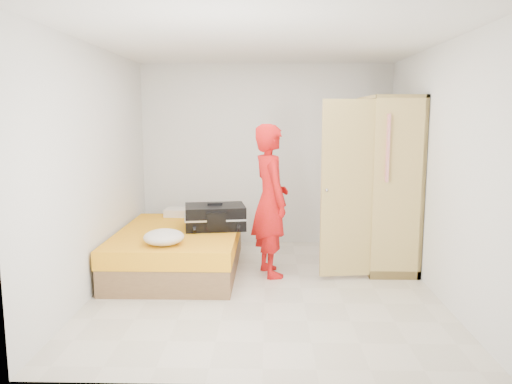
{
  "coord_description": "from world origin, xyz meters",
  "views": [
    {
      "loc": [
        0.04,
        -5.25,
        1.87
      ],
      "look_at": [
        -0.11,
        0.41,
        1.0
      ],
      "focal_mm": 35.0,
      "sensor_mm": 36.0,
      "label": 1
    }
  ],
  "objects_px": {
    "wardrobe": "(383,187)",
    "suitcase": "(215,217)",
    "person": "(270,201)",
    "round_cushion": "(164,237)",
    "bed": "(179,250)"
  },
  "relations": [
    {
      "from": "person",
      "to": "bed",
      "type": "bearing_deg",
      "value": 65.3
    },
    {
      "from": "round_cushion",
      "to": "bed",
      "type": "bearing_deg",
      "value": 87.53
    },
    {
      "from": "bed",
      "to": "wardrobe",
      "type": "height_order",
      "value": "wardrobe"
    },
    {
      "from": "person",
      "to": "suitcase",
      "type": "distance_m",
      "value": 0.76
    },
    {
      "from": "suitcase",
      "to": "wardrobe",
      "type": "bearing_deg",
      "value": -5.9
    },
    {
      "from": "wardrobe",
      "to": "suitcase",
      "type": "distance_m",
      "value": 2.1
    },
    {
      "from": "bed",
      "to": "wardrobe",
      "type": "distance_m",
      "value": 2.62
    },
    {
      "from": "person",
      "to": "round_cushion",
      "type": "height_order",
      "value": "person"
    },
    {
      "from": "person",
      "to": "wardrobe",
      "type": "bearing_deg",
      "value": -93.38
    },
    {
      "from": "bed",
      "to": "round_cushion",
      "type": "bearing_deg",
      "value": -92.47
    },
    {
      "from": "round_cushion",
      "to": "person",
      "type": "bearing_deg",
      "value": 26.38
    },
    {
      "from": "wardrobe",
      "to": "suitcase",
      "type": "relative_size",
      "value": 2.58
    },
    {
      "from": "person",
      "to": "round_cushion",
      "type": "bearing_deg",
      "value": 98.15
    },
    {
      "from": "bed",
      "to": "round_cushion",
      "type": "xyz_separation_m",
      "value": [
        -0.03,
        -0.69,
        0.33
      ]
    },
    {
      "from": "wardrobe",
      "to": "suitcase",
      "type": "bearing_deg",
      "value": -176.32
    }
  ]
}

